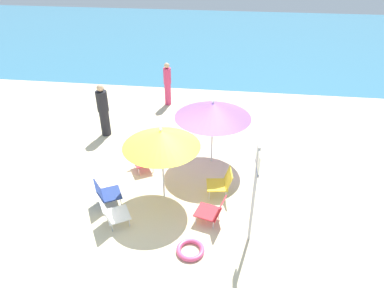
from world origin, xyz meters
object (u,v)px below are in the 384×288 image
object	(u,v)px
umbrella_yellow	(161,138)
person_b	(103,110)
beach_chair_b	(213,210)
warning_sign	(255,181)
beach_chair_d	(142,157)
swim_ring	(190,250)
umbrella_purple	(213,110)
person_a	(167,84)
beach_chair_c	(112,213)
beach_chair_a	(106,193)
beach_chair_e	(222,182)

from	to	relation	value
umbrella_yellow	person_b	xyz separation A→B (m)	(-2.37, 2.69, -0.79)
beach_chair_b	warning_sign	size ratio (longest dim) A/B	0.31
beach_chair_d	swim_ring	size ratio (longest dim) A/B	1.34
umbrella_purple	person_b	bearing A→B (deg)	162.50
person_a	warning_sign	distance (m)	6.88
beach_chair_c	person_a	xyz separation A→B (m)	(0.02, 6.17, 0.48)
warning_sign	swim_ring	distance (m)	1.91
umbrella_yellow	beach_chair_a	distance (m)	1.85
beach_chair_e	swim_ring	world-z (taller)	beach_chair_e
beach_chair_d	beach_chair_c	bearing A→B (deg)	-31.80
umbrella_purple	beach_chair_a	distance (m)	3.30
beach_chair_d	person_b	xyz separation A→B (m)	(-1.57, 1.59, 0.50)
beach_chair_a	beach_chair_c	xyz separation A→B (m)	(0.36, -0.61, -0.02)
umbrella_yellow	beach_chair_e	xyz separation A→B (m)	(1.35, 0.26, -1.26)
beach_chair_d	swim_ring	distance (m)	3.18
person_a	beach_chair_c	bearing A→B (deg)	35.02
swim_ring	umbrella_yellow	bearing A→B (deg)	117.97
beach_chair_b	beach_chair_d	xyz separation A→B (m)	(-2.02, 1.81, 0.01)
beach_chair_d	warning_sign	bearing A→B (deg)	22.59
umbrella_purple	beach_chair_a	world-z (taller)	umbrella_purple
person_b	person_a	bearing A→B (deg)	-126.25
beach_chair_c	beach_chair_e	distance (m)	2.61
person_b	beach_chair_b	bearing A→B (deg)	131.91
beach_chair_a	beach_chair_b	size ratio (longest dim) A/B	1.04
beach_chair_e	person_a	distance (m)	5.36
umbrella_yellow	person_a	world-z (taller)	umbrella_yellow
beach_chair_e	person_a	bearing A→B (deg)	-73.74
beach_chair_c	beach_chair_d	distance (m)	2.16
beach_chair_a	beach_chair_e	xyz separation A→B (m)	(2.61, 0.70, 0.02)
beach_chair_a	beach_chair_e	bearing A→B (deg)	-13.80
beach_chair_d	beach_chair_e	world-z (taller)	beach_chair_e
person_a	swim_ring	size ratio (longest dim) A/B	2.74
beach_chair_e	beach_chair_a	bearing A→B (deg)	6.59
umbrella_purple	person_b	world-z (taller)	umbrella_purple
beach_chair_b	person_a	size ratio (longest dim) A/B	0.45
beach_chair_a	person_a	world-z (taller)	person_a
beach_chair_a	swim_ring	size ratio (longest dim) A/B	1.29
umbrella_yellow	umbrella_purple	distance (m)	1.91
umbrella_yellow	beach_chair_b	bearing A→B (deg)	-30.21
umbrella_purple	warning_sign	world-z (taller)	warning_sign
umbrella_purple	beach_chair_e	xyz separation A→B (m)	(0.36, -1.37, -1.21)
beach_chair_e	person_b	size ratio (longest dim) A/B	0.40
beach_chair_c	umbrella_yellow	bearing A→B (deg)	18.44
umbrella_yellow	swim_ring	xyz separation A→B (m)	(0.85, -1.60, -1.57)
umbrella_yellow	beach_chair_e	bearing A→B (deg)	10.84
umbrella_yellow	umbrella_purple	world-z (taller)	umbrella_yellow
beach_chair_b	person_b	distance (m)	4.96
umbrella_yellow	beach_chair_c	world-z (taller)	umbrella_yellow
umbrella_yellow	beach_chair_c	bearing A→B (deg)	-130.40
umbrella_purple	beach_chair_e	world-z (taller)	umbrella_purple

